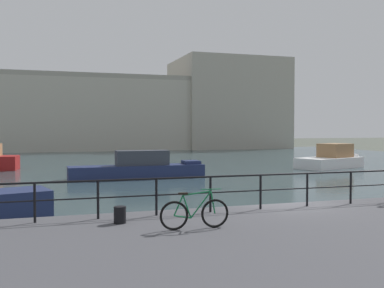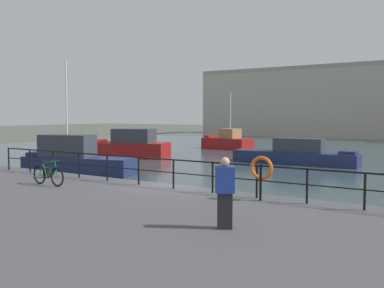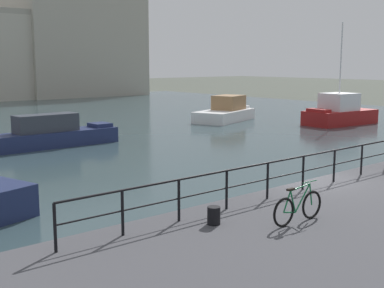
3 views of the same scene
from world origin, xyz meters
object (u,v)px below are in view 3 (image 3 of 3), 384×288
(moored_small_launch, at_px, (43,136))
(moored_harbor_tender, at_px, (340,113))
(moored_green_narrowboat, at_px, (226,112))
(mooring_bollard, at_px, (214,216))
(parked_bicycle, at_px, (298,207))

(moored_small_launch, height_order, moored_harbor_tender, moored_harbor_tender)
(moored_small_launch, bearing_deg, moored_green_narrowboat, 9.55)
(moored_small_launch, distance_m, mooring_bollard, 19.65)
(moored_small_launch, xyz_separation_m, parked_bicycle, (-2.62, -20.42, 0.71))
(moored_green_narrowboat, distance_m, mooring_bollard, 31.35)
(moored_green_narrowboat, height_order, mooring_bollard, moored_green_narrowboat)
(moored_small_launch, distance_m, moored_harbor_tender, 23.26)
(parked_bicycle, bearing_deg, mooring_bollard, 144.51)
(moored_small_launch, distance_m, moored_green_narrowboat, 18.01)
(moored_green_narrowboat, bearing_deg, mooring_bollard, -153.76)
(moored_small_launch, bearing_deg, mooring_bollard, -103.07)
(moored_harbor_tender, height_order, mooring_bollard, moored_harbor_tender)
(parked_bicycle, relative_size, mooring_bollard, 4.02)
(moored_small_launch, relative_size, mooring_bollard, 21.29)
(moored_small_launch, relative_size, parked_bicycle, 5.29)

